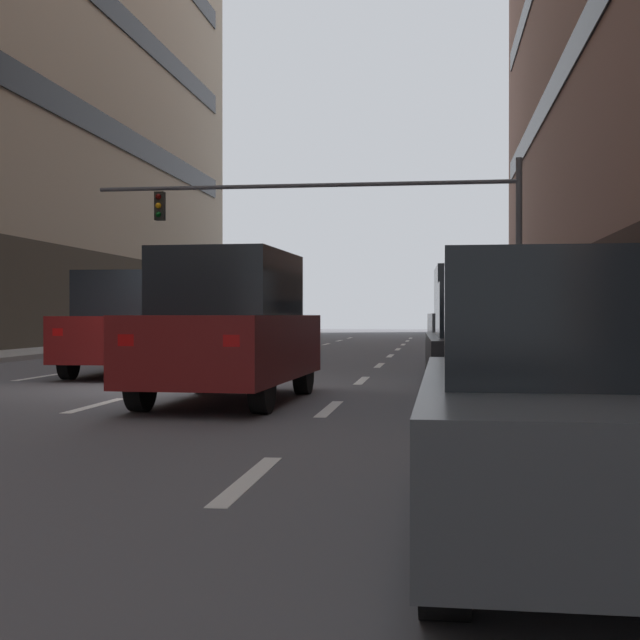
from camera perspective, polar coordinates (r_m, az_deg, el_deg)
name	(u,v)px	position (r m, az deg, el deg)	size (l,w,h in m)	color
ground_plane	(164,387)	(15.28, -10.30, -4.41)	(120.00, 120.00, 0.00)	#515156
sidewalk_right	(631,389)	(14.85, 19.90, -4.29)	(2.52, 80.00, 0.14)	gray
lane_stripe_l1_s4	(38,377)	(18.36, -18.16, -3.60)	(0.16, 2.00, 0.01)	silver
lane_stripe_l1_s5	(126,363)	(22.95, -12.69, -2.81)	(0.16, 2.00, 0.01)	silver
lane_stripe_l1_s6	(183,354)	(27.69, -9.06, -2.26)	(0.16, 2.00, 0.01)	silver
lane_stripe_l1_s7	(222,348)	(32.50, -6.51, -1.87)	(0.16, 2.00, 0.01)	silver
lane_stripe_l1_s8	(251,344)	(37.36, -4.61, -1.58)	(0.16, 2.00, 0.01)	silver
lane_stripe_l1_s9	(273,340)	(42.26, -3.16, -1.35)	(0.16, 2.00, 0.01)	silver
lane_stripe_l1_s10	(290,338)	(47.18, -2.01, -1.17)	(0.16, 2.00, 0.01)	silver
lane_stripe_l2_s3	(96,405)	(12.47, -14.60, -5.47)	(0.16, 2.00, 0.01)	silver
lane_stripe_l2_s4	(196,379)	(17.18, -8.23, -3.86)	(0.16, 2.00, 0.01)	silver
lane_stripe_l2_s5	(250,364)	(22.02, -4.63, -2.93)	(0.16, 2.00, 0.01)	silver
lane_stripe_l2_s6	(285,355)	(26.92, -2.34, -2.33)	(0.16, 2.00, 0.01)	silver
lane_stripe_l2_s7	(309,349)	(31.85, -0.76, -1.91)	(0.16, 2.00, 0.01)	silver
lane_stripe_l2_s8	(326,344)	(36.80, 0.40, -1.61)	(0.16, 2.00, 0.01)	silver
lane_stripe_l2_s9	(339,341)	(41.76, 1.28, -1.37)	(0.16, 2.00, 0.01)	silver
lane_stripe_l2_s10	(350,338)	(46.73, 1.97, -1.19)	(0.16, 2.00, 0.01)	silver
lane_stripe_l3_s2	(249,479)	(6.75, -4.74, -10.44)	(0.16, 2.00, 0.01)	silver
lane_stripe_l3_s3	(330,409)	(11.63, 0.64, -5.88)	(0.16, 2.00, 0.01)	silver
lane_stripe_l3_s4	(362,380)	(16.58, 2.79, -4.01)	(0.16, 2.00, 0.01)	silver
lane_stripe_l3_s5	(379,365)	(21.56, 3.95, -3.00)	(0.16, 2.00, 0.01)	silver
lane_stripe_l3_s6	(390,356)	(26.54, 4.67, -2.37)	(0.16, 2.00, 0.01)	silver
lane_stripe_l3_s7	(398,349)	(31.53, 5.16, -1.94)	(0.16, 2.00, 0.01)	silver
lane_stripe_l3_s8	(403,345)	(36.52, 5.52, -1.62)	(0.16, 2.00, 0.01)	silver
lane_stripe_l3_s9	(407,341)	(41.52, 5.79, -1.39)	(0.16, 2.00, 0.01)	silver
lane_stripe_l3_s10	(411,338)	(46.51, 6.01, -1.20)	(0.16, 2.00, 0.01)	silver
car_driving_0	(230,327)	(12.55, -5.98, -0.48)	(2.05, 4.57, 2.18)	black
taxi_driving_1	(244,319)	(43.59, -5.05, 0.08)	(1.91, 4.41, 2.30)	black
car_driving_2	(132,324)	(18.47, -12.34, -0.27)	(1.92, 4.46, 2.14)	black
car_parked_0	(585,405)	(4.96, 17.12, -5.37)	(1.78, 4.21, 1.57)	black
car_parked_1	(499,348)	(11.57, 11.76, -1.85)	(1.99, 4.51, 1.67)	black
car_parked_2	(477,322)	(17.71, 10.37, -0.15)	(2.06, 4.67, 2.23)	black
car_parked_3	(465,330)	(25.26, 9.60, -0.64)	(1.93, 4.52, 1.69)	black
traffic_signal_0	(367,218)	(24.80, 3.10, 6.74)	(12.31, 0.35, 5.51)	#4C4C51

